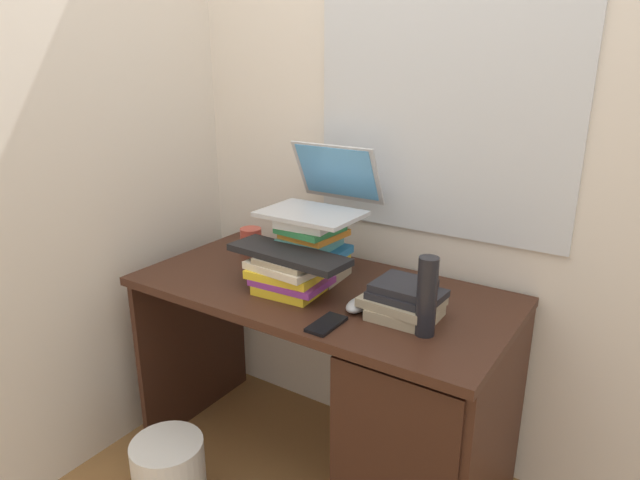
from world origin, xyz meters
TOP-DOWN VIEW (x-y plane):
  - ground_plane at (0.00, 0.00)m, footprint 6.00×6.00m
  - wall_back at (0.00, 0.36)m, footprint 6.00×0.06m
  - wall_left at (-0.78, 0.00)m, footprint 0.05×6.00m
  - desk at (0.32, -0.02)m, footprint 1.27×0.63m
  - book_stack_tall at (-0.08, 0.07)m, footprint 0.24×0.21m
  - book_stack_keyboard_riser at (-0.07, -0.09)m, footprint 0.27×0.19m
  - book_stack_side at (0.33, -0.05)m, footprint 0.23×0.19m
  - laptop at (-0.08, 0.13)m, footprint 0.33×0.34m
  - keyboard at (-0.06, -0.09)m, footprint 0.43×0.17m
  - computer_mouse at (0.19, -0.09)m, footprint 0.06×0.10m
  - mug at (-0.42, 0.14)m, footprint 0.12×0.08m
  - water_bottle at (0.43, -0.12)m, footprint 0.06×0.06m
  - cell_phone at (0.17, -0.23)m, footprint 0.07×0.14m
  - wastebasket at (-0.31, -0.45)m, footprint 0.24×0.24m

SIDE VIEW (x-z plane):
  - ground_plane at x=0.00m, z-range 0.00..0.00m
  - wastebasket at x=-0.31m, z-range 0.00..0.26m
  - desk at x=0.32m, z-range 0.03..0.76m
  - cell_phone at x=0.17m, z-range 0.73..0.74m
  - computer_mouse at x=0.19m, z-range 0.73..0.77m
  - mug at x=-0.42m, z-range 0.73..0.83m
  - book_stack_side at x=0.33m, z-range 0.73..0.83m
  - book_stack_keyboard_riser at x=-0.07m, z-range 0.73..0.85m
  - book_stack_tall at x=-0.08m, z-range 0.73..0.95m
  - water_bottle at x=0.43m, z-range 0.73..0.96m
  - keyboard at x=-0.06m, z-range 0.85..0.87m
  - laptop at x=-0.08m, z-range 0.89..1.12m
  - wall_back at x=0.00m, z-range 0.00..2.60m
  - wall_left at x=-0.78m, z-range 0.00..2.60m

